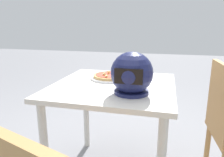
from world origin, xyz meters
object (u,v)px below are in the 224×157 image
at_px(pizza, 112,75).
at_px(motorcycle_helmet, 132,74).
at_px(dining_table, 114,99).
at_px(drinking_glass, 142,73).

xyz_separation_m(pizza, motorcycle_helmet, (-0.20, 0.31, 0.09)).
height_order(dining_table, pizza, pizza).
height_order(motorcycle_helmet, drinking_glass, motorcycle_helmet).
distance_m(dining_table, pizza, 0.21).
relative_size(dining_table, motorcycle_helmet, 3.31).
relative_size(pizza, drinking_glass, 2.24).
bearing_deg(dining_table, motorcycle_helmet, 131.52).
relative_size(dining_table, pizza, 3.24).
distance_m(pizza, drinking_glass, 0.23).
bearing_deg(motorcycle_helmet, dining_table, -48.48).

